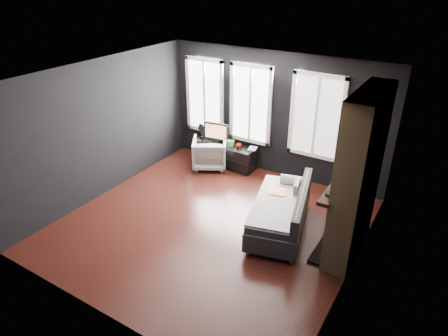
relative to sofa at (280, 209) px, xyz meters
The scene contains 18 objects.
floor 1.29m from the sofa, 153.78° to the right, with size 5.00×5.00×0.00m, color black.
ceiling 2.60m from the sofa, 153.78° to the right, with size 5.00×5.00×0.00m, color white.
wall_back 2.43m from the sofa, 119.32° to the left, with size 5.00×0.02×2.70m, color black.
wall_left 3.76m from the sofa, behind, with size 0.02×5.00×2.70m, color black.
wall_right 1.77m from the sofa, 21.16° to the right, with size 0.02×5.00×2.70m, color black.
windows 3.16m from the sofa, 128.94° to the left, with size 4.00×0.16×1.76m, color white, non-canonical shape.
fireplace 1.52m from the sofa, ahead, with size 0.70×1.62×2.70m, color #93724C, non-canonical shape.
sofa is the anchor object (origin of this frame).
stripe_pillow 0.50m from the sofa, 77.44° to the left, with size 0.08×0.35×0.35m, color gray.
armchair 2.79m from the sofa, 149.66° to the left, with size 0.75×0.70×0.77m, color silver.
media_console 2.77m from the sofa, 142.09° to the left, with size 1.54×0.48×0.53m, color black, non-canonical shape.
monitor 2.94m from the sofa, 145.00° to the left, with size 0.61×0.13×0.54m, color black, non-canonical shape.
desk_fan 3.32m from the sofa, 148.49° to the left, with size 0.26×0.26×0.37m, color #A6A6A6, non-canonical shape.
mug 2.46m from the sofa, 136.82° to the left, with size 0.12×0.10×0.12m, color red.
book 2.37m from the sofa, 131.94° to the left, with size 0.18×0.02×0.25m, color #C0AE97.
storage_box 2.64m from the sofa, 140.85° to the left, with size 0.22×0.14×0.12m, color #3A7F43.
mantel_vase 1.42m from the sofa, 28.14° to the left, with size 0.20×0.21×0.20m, color gold.
mantel_clock 1.36m from the sofa, 27.37° to the right, with size 0.13×0.13×0.04m, color black.
Camera 1 is at (3.36, -4.99, 4.21)m, focal length 32.00 mm.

